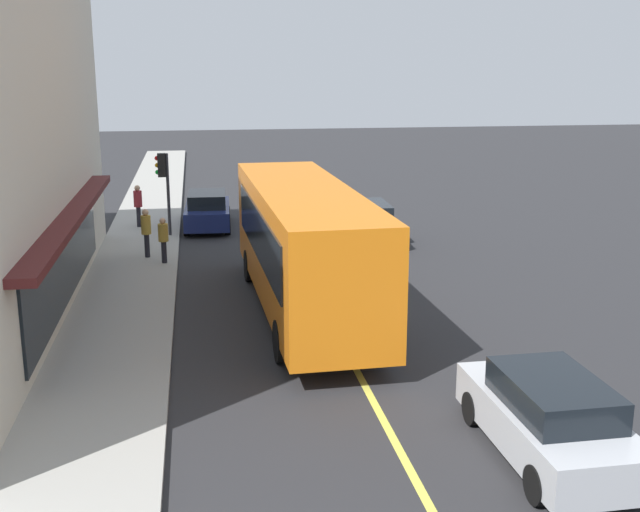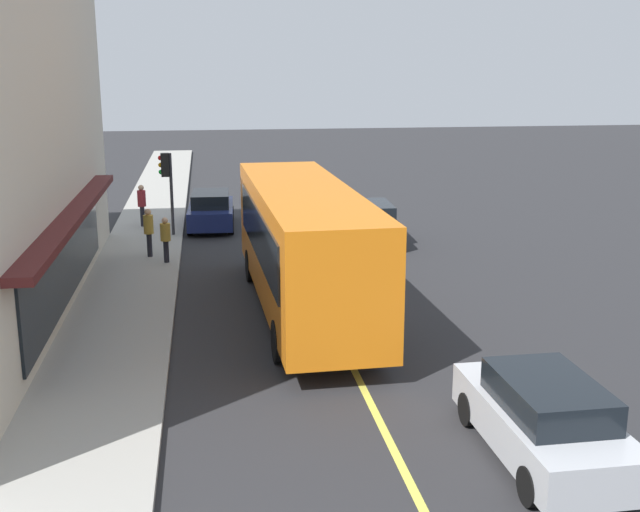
# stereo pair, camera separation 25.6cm
# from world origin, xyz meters

# --- Properties ---
(ground) EXTENTS (120.00, 120.00, 0.00)m
(ground) POSITION_xyz_m (0.00, 0.00, 0.00)
(ground) COLOR #28282B
(sidewalk) EXTENTS (80.00, 2.84, 0.15)m
(sidewalk) POSITION_xyz_m (0.00, 5.57, 0.07)
(sidewalk) COLOR #9E9B93
(sidewalk) RESTS_ON ground
(lane_centre_stripe) EXTENTS (36.00, 0.16, 0.01)m
(lane_centre_stripe) POSITION_xyz_m (0.00, 0.00, 0.00)
(lane_centre_stripe) COLOR #D8D14C
(lane_centre_stripe) RESTS_ON ground
(bus) EXTENTS (11.20, 2.89, 3.50)m
(bus) POSITION_xyz_m (-0.49, 0.60, 1.99)
(bus) COLOR orange
(bus) RESTS_ON ground
(traffic_light) EXTENTS (0.30, 0.52, 3.20)m
(traffic_light) POSITION_xyz_m (9.57, 4.66, 2.53)
(traffic_light) COLOR #2D2D33
(traffic_light) RESTS_ON sidewalk
(car_silver) EXTENTS (4.33, 1.92, 1.52)m
(car_silver) POSITION_xyz_m (-9.29, -2.49, 0.74)
(car_silver) COLOR #B7BABF
(car_silver) RESTS_ON ground
(car_navy) EXTENTS (4.37, 2.00, 1.52)m
(car_navy) POSITION_xyz_m (11.39, 2.99, 0.74)
(car_navy) COLOR navy
(car_navy) RESTS_ON ground
(car_black) EXTENTS (4.36, 1.99, 1.52)m
(car_black) POSITION_xyz_m (7.94, -3.05, 0.74)
(car_black) COLOR black
(car_black) RESTS_ON ground
(pedestrian_by_curb) EXTENTS (0.34, 0.34, 1.55)m
(pedestrian_by_curb) POSITION_xyz_m (5.15, 4.58, 1.07)
(pedestrian_by_curb) COLOR black
(pedestrian_by_curb) RESTS_ON sidewalk
(pedestrian_mid_block) EXTENTS (0.34, 0.34, 1.70)m
(pedestrian_mid_block) POSITION_xyz_m (6.06, 5.19, 1.17)
(pedestrian_mid_block) COLOR black
(pedestrian_mid_block) RESTS_ON sidewalk
(pedestrian_waiting) EXTENTS (0.34, 0.34, 1.72)m
(pedestrian_waiting) POSITION_xyz_m (11.40, 5.80, 1.18)
(pedestrian_waiting) COLOR black
(pedestrian_waiting) RESTS_ON sidewalk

